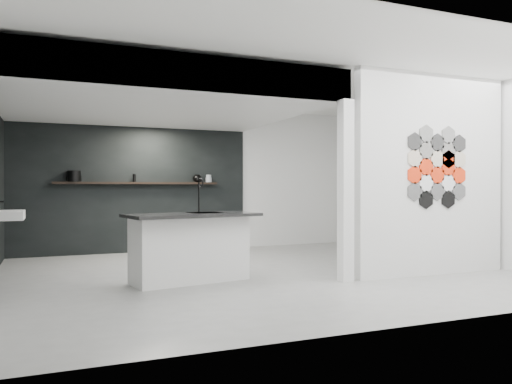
% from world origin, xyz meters
% --- Properties ---
extents(floor, '(7.00, 6.00, 0.01)m').
position_xyz_m(floor, '(0.00, 0.00, -0.01)').
color(floor, gray).
extents(partition_panel, '(2.45, 0.15, 2.80)m').
position_xyz_m(partition_panel, '(2.23, -1.00, 1.40)').
color(partition_panel, silver).
rests_on(partition_panel, floor).
extents(bay_clad_back, '(4.40, 0.04, 2.35)m').
position_xyz_m(bay_clad_back, '(-1.30, 2.97, 1.18)').
color(bay_clad_back, black).
rests_on(bay_clad_back, floor).
extents(bulkhead, '(4.40, 4.00, 0.40)m').
position_xyz_m(bulkhead, '(-1.30, 1.00, 2.55)').
color(bulkhead, silver).
rests_on(bulkhead, corner_column).
extents(corner_column, '(0.16, 0.16, 2.35)m').
position_xyz_m(corner_column, '(0.82, -1.00, 1.18)').
color(corner_column, silver).
rests_on(corner_column, floor).
extents(fascia_beam, '(4.40, 0.16, 0.40)m').
position_xyz_m(fascia_beam, '(-1.30, -0.92, 2.55)').
color(fascia_beam, silver).
rests_on(fascia_beam, corner_column).
extents(wall_basin, '(0.40, 0.60, 0.12)m').
position_xyz_m(wall_basin, '(-3.24, 0.80, 0.85)').
color(wall_basin, silver).
rests_on(wall_basin, bay_clad_left).
extents(display_shelf, '(3.00, 0.15, 0.04)m').
position_xyz_m(display_shelf, '(-1.20, 2.87, 1.30)').
color(display_shelf, black).
rests_on(display_shelf, bay_clad_back).
extents(kitchen_island, '(1.78, 1.02, 1.35)m').
position_xyz_m(kitchen_island, '(-1.05, -0.26, 0.45)').
color(kitchen_island, silver).
rests_on(kitchen_island, floor).
extents(stockpot, '(0.29, 0.29, 0.19)m').
position_xyz_m(stockpot, '(-2.34, 2.87, 1.42)').
color(stockpot, black).
rests_on(stockpot, display_shelf).
extents(kettle, '(0.19, 0.19, 0.15)m').
position_xyz_m(kettle, '(-0.08, 2.87, 1.40)').
color(kettle, black).
rests_on(kettle, display_shelf).
extents(glass_bowl, '(0.16, 0.16, 0.09)m').
position_xyz_m(glass_bowl, '(0.15, 2.87, 1.36)').
color(glass_bowl, gray).
rests_on(glass_bowl, display_shelf).
extents(glass_vase, '(0.13, 0.13, 0.15)m').
position_xyz_m(glass_vase, '(0.15, 2.87, 1.39)').
color(glass_vase, gray).
rests_on(glass_vase, display_shelf).
extents(bottle_dark, '(0.06, 0.06, 0.15)m').
position_xyz_m(bottle_dark, '(-1.28, 2.87, 1.39)').
color(bottle_dark, black).
rests_on(bottle_dark, display_shelf).
extents(utensil_cup, '(0.09, 0.09, 0.10)m').
position_xyz_m(utensil_cup, '(-2.25, 2.87, 1.37)').
color(utensil_cup, black).
rests_on(utensil_cup, display_shelf).
extents(hex_tile_cluster, '(1.04, 0.02, 1.16)m').
position_xyz_m(hex_tile_cluster, '(2.26, -1.09, 1.50)').
color(hex_tile_cluster, black).
rests_on(hex_tile_cluster, partition_panel).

